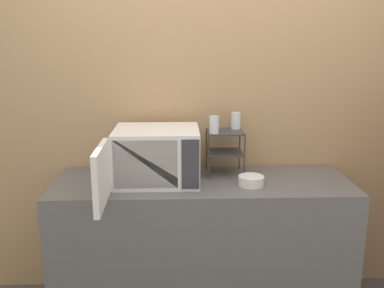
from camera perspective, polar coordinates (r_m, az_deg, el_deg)
The scene contains 7 objects.
wall_back at distance 2.89m, azimuth 1.04°, elevation 5.03°, with size 8.00×0.06×2.60m.
counter at distance 2.83m, azimuth 1.34°, elevation -13.51°, with size 1.84×0.61×0.89m.
microwave at distance 2.61m, azimuth -5.02°, elevation -1.60°, with size 0.54×0.82×0.33m.
dish_rack at distance 2.75m, azimuth 4.41°, elevation 0.10°, with size 0.23×0.23×0.29m.
glass_front_left at distance 2.65m, azimuth 2.97°, elevation 2.57°, with size 0.06×0.06×0.11m.
glass_back_right at distance 2.80m, azimuth 5.86°, elevation 3.12°, with size 0.06×0.06×0.11m.
bowl at distance 2.60m, azimuth 7.88°, elevation -4.90°, with size 0.15×0.15×0.06m.
Camera 1 is at (-0.15, -2.21, 1.74)m, focal length 40.00 mm.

